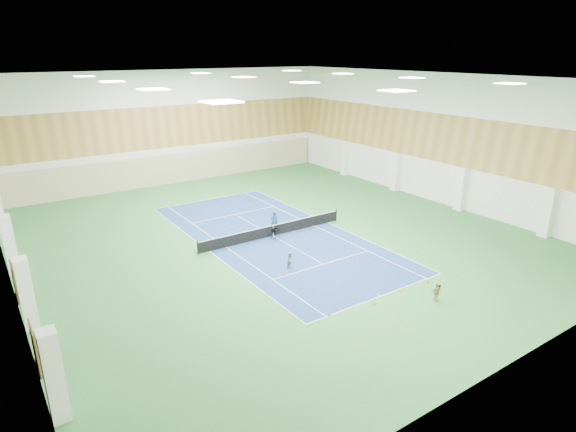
{
  "coord_description": "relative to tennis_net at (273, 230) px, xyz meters",
  "views": [
    {
      "loc": [
        -18.88,
        -29.89,
        13.89
      ],
      "look_at": [
        0.45,
        -1.42,
        2.0
      ],
      "focal_mm": 30.0,
      "sensor_mm": 36.0,
      "label": 1
    }
  ],
  "objects": [
    {
      "name": "tennis_net",
      "position": [
        0.0,
        0.0,
        0.0
      ],
      "size": [
        12.8,
        0.1,
        1.1
      ],
      "primitive_type": null,
      "color": "black",
      "rests_on": "ground"
    },
    {
      "name": "cone_svc_a",
      "position": [
        -3.22,
        -6.33,
        -0.44
      ],
      "size": [
        0.21,
        0.21,
        0.23
      ],
      "primitive_type": "cone",
      "color": "#FF470D",
      "rests_on": "ground"
    },
    {
      "name": "child_court",
      "position": [
        -2.19,
        -5.59,
        0.01
      ],
      "size": [
        0.66,
        0.59,
        1.12
      ],
      "primitive_type": "imported",
      "rotation": [
        0.0,
        0.0,
        0.37
      ],
      "color": "gray",
      "rests_on": "ground"
    },
    {
      "name": "cone_base_a",
      "position": [
        -3.91,
        -11.88,
        -0.45
      ],
      "size": [
        0.17,
        0.17,
        0.19
      ],
      "primitive_type": "cone",
      "color": "#EA5C0C",
      "rests_on": "ground"
    },
    {
      "name": "cone_svc_d",
      "position": [
        3.19,
        -6.88,
        -0.44
      ],
      "size": [
        0.21,
        0.21,
        0.23
      ],
      "primitive_type": "cone",
      "color": "#FB400D",
      "rests_on": "ground"
    },
    {
      "name": "cone_base_b",
      "position": [
        -0.97,
        -12.38,
        -0.45
      ],
      "size": [
        0.18,
        0.18,
        0.19
      ],
      "primitive_type": "cone",
      "color": "orange",
      "rests_on": "ground"
    },
    {
      "name": "child_apron",
      "position": [
        2.25,
        -14.12,
        0.03
      ],
      "size": [
        0.72,
        0.43,
        1.16
      ],
      "primitive_type": "imported",
      "rotation": [
        0.0,
        0.0,
        -0.23
      ],
      "color": "tan",
      "rests_on": "ground"
    },
    {
      "name": "ground",
      "position": [
        0.0,
        0.0,
        -0.55
      ],
      "size": [
        40.0,
        40.0,
        0.0
      ],
      "primitive_type": "plane",
      "color": "#2F6F36",
      "rests_on": "ground"
    },
    {
      "name": "coach",
      "position": [
        0.63,
        0.84,
        0.31
      ],
      "size": [
        0.72,
        0.57,
        1.72
      ],
      "primitive_type": "imported",
      "rotation": [
        0.0,
        0.0,
        2.86
      ],
      "color": "navy",
      "rests_on": "ground"
    },
    {
      "name": "wood_cladding",
      "position": [
        0.0,
        0.0,
        7.45
      ],
      "size": [
        36.0,
        40.0,
        8.0
      ],
      "primitive_type": null,
      "color": "#B18641",
      "rests_on": "room_shell"
    },
    {
      "name": "door_left_b",
      "position": [
        -17.92,
        0.0,
        0.55
      ],
      "size": [
        0.08,
        1.8,
        2.2
      ],
      "primitive_type": "cube",
      "color": "#593319",
      "rests_on": "ground"
    },
    {
      "name": "ceiling_light_grid",
      "position": [
        0.0,
        0.0,
        11.37
      ],
      "size": [
        21.4,
        25.4,
        0.06
      ],
      "primitive_type": null,
      "color": "white",
      "rests_on": "room_shell"
    },
    {
      "name": "ball_cart",
      "position": [
        -0.17,
        -0.6,
        -0.13
      ],
      "size": [
        0.56,
        0.56,
        0.84
      ],
      "primitive_type": null,
      "rotation": [
        0.0,
        0.0,
        0.18
      ],
      "color": "black",
      "rests_on": "ground"
    },
    {
      "name": "court_surface",
      "position": [
        0.0,
        0.0,
        -0.55
      ],
      "size": [
        10.97,
        23.77,
        0.01
      ],
      "primitive_type": "cube",
      "color": "navy",
      "rests_on": "ground"
    },
    {
      "name": "cone_svc_c",
      "position": [
        0.81,
        -6.01,
        -0.43
      ],
      "size": [
        0.22,
        0.22,
        0.24
      ],
      "primitive_type": "cone",
      "color": "#F8450D",
      "rests_on": "ground"
    },
    {
      "name": "back_curtain",
      "position": [
        0.0,
        19.75,
        1.05
      ],
      "size": [
        35.4,
        0.16,
        3.2
      ],
      "primitive_type": "cube",
      "color": "#C6B793",
      "rests_on": "ground"
    },
    {
      "name": "door_left_a",
      "position": [
        -17.92,
        -8.0,
        0.55
      ],
      "size": [
        0.08,
        1.8,
        2.2
      ],
      "primitive_type": "cube",
      "color": "#593319",
      "rests_on": "ground"
    },
    {
      "name": "cone_base_d",
      "position": [
        3.68,
        -12.34,
        -0.45
      ],
      "size": [
        0.18,
        0.18,
        0.2
      ],
      "primitive_type": "cone",
      "color": "#D83E0B",
      "rests_on": "ground"
    },
    {
      "name": "cone_svc_b",
      "position": [
        -0.96,
        -5.83,
        -0.43
      ],
      "size": [
        0.22,
        0.22,
        0.24
      ],
      "primitive_type": "cone",
      "color": "orange",
      "rests_on": "ground"
    },
    {
      "name": "tennis_balls_scatter",
      "position": [
        0.0,
        0.0,
        -0.5
      ],
      "size": [
        10.57,
        22.77,
        0.07
      ],
      "primitive_type": null,
      "color": "yellow",
      "rests_on": "ground"
    },
    {
      "name": "cone_base_c",
      "position": [
        1.57,
        -12.13,
        -0.45
      ],
      "size": [
        0.18,
        0.18,
        0.2
      ],
      "primitive_type": "cone",
      "color": "orange",
      "rests_on": "ground"
    },
    {
      "name": "room_shell",
      "position": [
        0.0,
        0.0,
        5.45
      ],
      "size": [
        36.0,
        40.0,
        12.0
      ],
      "primitive_type": null,
      "color": "white",
      "rests_on": "ground"
    }
  ]
}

